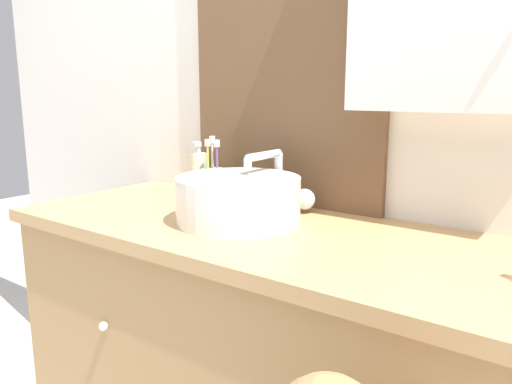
{
  "coord_description": "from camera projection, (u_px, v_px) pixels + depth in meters",
  "views": [
    {
      "loc": [
        0.68,
        -0.65,
        1.24
      ],
      "look_at": [
        -0.0,
        0.27,
        1.0
      ],
      "focal_mm": 35.0,
      "sensor_mm": 36.0,
      "label": 1
    }
  ],
  "objects": [
    {
      "name": "wall_back",
      "position": [
        337.0,
        75.0,
        1.38
      ],
      "size": [
        3.2,
        0.18,
        2.5
      ],
      "color": "silver",
      "rests_on": "ground_plane"
    },
    {
      "name": "toothbrush_holder",
      "position": [
        213.0,
        182.0,
        1.55
      ],
      "size": [
        0.07,
        0.07,
        0.2
      ],
      "color": "#66B27F",
      "rests_on": "vanity_counter"
    },
    {
      "name": "sink_basin",
      "position": [
        240.0,
        199.0,
        1.28
      ],
      "size": [
        0.32,
        0.38,
        0.17
      ],
      "color": "white",
      "rests_on": "vanity_counter"
    },
    {
      "name": "soap_dispenser",
      "position": [
        199.0,
        173.0,
        1.63
      ],
      "size": [
        0.06,
        0.06,
        0.17
      ],
      "color": "beige",
      "rests_on": "vanity_counter"
    }
  ]
}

